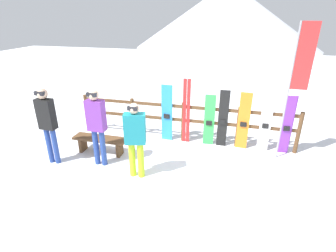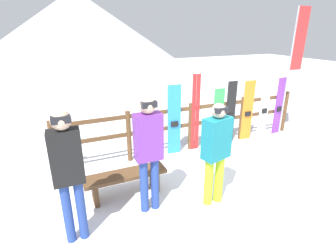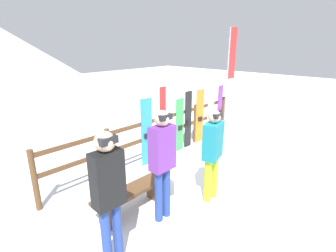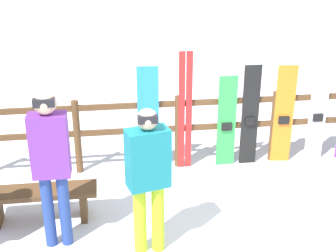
{
  "view_description": "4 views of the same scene",
  "coord_description": "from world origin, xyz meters",
  "views": [
    {
      "loc": [
        1.22,
        -4.83,
        3.31
      ],
      "look_at": [
        -0.2,
        0.77,
        0.8
      ],
      "focal_mm": 28.0,
      "sensor_mm": 36.0,
      "label": 1
    },
    {
      "loc": [
        -2.76,
        -3.29,
        2.68
      ],
      "look_at": [
        -0.85,
        1.04,
        0.92
      ],
      "focal_mm": 28.0,
      "sensor_mm": 36.0,
      "label": 2
    },
    {
      "loc": [
        -4.24,
        -2.59,
        2.75
      ],
      "look_at": [
        -0.51,
        0.89,
        1.12
      ],
      "focal_mm": 28.0,
      "sensor_mm": 36.0,
      "label": 3
    },
    {
      "loc": [
        -1.01,
        -4.55,
        3.29
      ],
      "look_at": [
        -0.23,
        1.09,
        0.9
      ],
      "focal_mm": 50.0,
      "sensor_mm": 36.0,
      "label": 4
    }
  ],
  "objects": [
    {
      "name": "ground_plane",
      "position": [
        0.0,
        0.0,
        0.0
      ],
      "size": [
        40.0,
        40.0,
        0.0
      ],
      "primitive_type": "plane",
      "color": "white"
    },
    {
      "name": "mountain_backdrop",
      "position": [
        0.0,
        23.68,
        3.0
      ],
      "size": [
        18.0,
        18.0,
        6.0
      ],
      "color": "silver",
      "rests_on": "ground"
    },
    {
      "name": "fence",
      "position": [
        0.0,
        1.68,
        0.67
      ],
      "size": [
        5.95,
        0.1,
        1.11
      ],
      "color": "brown",
      "rests_on": "ground"
    },
    {
      "name": "bench",
      "position": [
        -1.88,
        0.46,
        0.32
      ],
      "size": [
        1.37,
        0.36,
        0.43
      ],
      "color": "brown",
      "rests_on": "ground"
    },
    {
      "name": "person_purple",
      "position": [
        -1.63,
        -0.03,
        1.08
      ],
      "size": [
        0.4,
        0.24,
        1.82
      ],
      "color": "navy",
      "rests_on": "ground"
    },
    {
      "name": "person_black",
      "position": [
        -2.74,
        -0.23,
        1.1
      ],
      "size": [
        0.38,
        0.24,
        1.82
      ],
      "color": "navy",
      "rests_on": "ground"
    },
    {
      "name": "person_teal",
      "position": [
        -0.63,
        -0.28,
        0.97
      ],
      "size": [
        0.48,
        0.34,
        1.68
      ],
      "color": "#B7D826",
      "rests_on": "ground"
    },
    {
      "name": "snowboard_blue",
      "position": [
        -0.44,
        1.62,
        0.79
      ],
      "size": [
        0.3,
        0.07,
        1.58
      ],
      "color": "#288CE0",
      "rests_on": "ground"
    },
    {
      "name": "ski_pair_red",
      "position": [
        0.09,
        1.62,
        0.89
      ],
      "size": [
        0.19,
        0.02,
        1.77
      ],
      "color": "red",
      "rests_on": "ground"
    },
    {
      "name": "snowboard_green",
      "position": [
        0.71,
        1.62,
        0.69
      ],
      "size": [
        0.28,
        0.06,
        1.39
      ],
      "color": "green",
      "rests_on": "ground"
    },
    {
      "name": "snowboard_black_stripe",
      "position": [
        1.06,
        1.62,
        0.77
      ],
      "size": [
        0.25,
        0.06,
        1.54
      ],
      "color": "black",
      "rests_on": "ground"
    },
    {
      "name": "snowboard_orange",
      "position": [
        1.58,
        1.62,
        0.75
      ],
      "size": [
        0.29,
        0.08,
        1.52
      ],
      "color": "orange",
      "rests_on": "ground"
    },
    {
      "name": "snowboard_white",
      "position": [
        2.11,
        1.62,
        0.77
      ],
      "size": [
        0.27,
        0.06,
        1.55
      ],
      "color": "white",
      "rests_on": "ground"
    },
    {
      "name": "snowboard_purple",
      "position": [
        2.61,
        1.62,
        0.75
      ],
      "size": [
        0.27,
        0.08,
        1.51
      ],
      "color": "purple",
      "rests_on": "ground"
    },
    {
      "name": "rental_flag",
      "position": [
        2.54,
        1.32,
        2.05
      ],
      "size": [
        0.4,
        0.04,
        3.16
      ],
      "color": "#99999E",
      "rests_on": "ground"
    }
  ]
}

